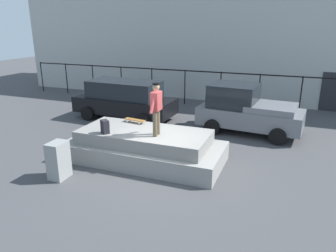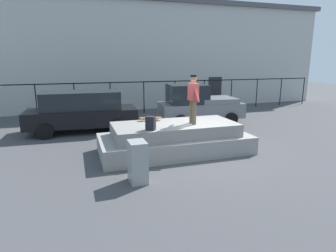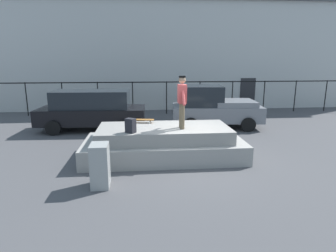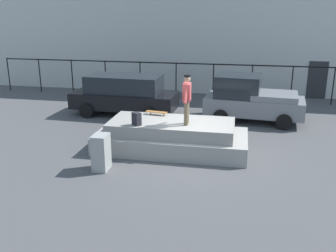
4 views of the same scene
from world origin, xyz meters
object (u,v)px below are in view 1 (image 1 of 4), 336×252
skateboarder (156,106)px  utility_box (58,160)px  backpack (105,127)px  skateboard (135,120)px  car_black_hatchback_near (125,99)px  car_grey_pickup_mid (247,110)px

skateboarder → utility_box: (-2.32, -1.84, -1.41)m
skateboarder → backpack: size_ratio=3.81×
backpack → utility_box: bearing=99.1°
skateboard → utility_box: bearing=-111.4°
skateboard → car_black_hatchback_near: bearing=123.6°
skateboarder → utility_box: bearing=-141.5°
skateboarder → utility_box: skateboarder is taller
skateboarder → utility_box: size_ratio=1.48×
car_black_hatchback_near → backpack: bearing=-68.2°
car_black_hatchback_near → skateboard: bearing=-56.4°
car_grey_pickup_mid → skateboard: bearing=-134.2°
skateboarder → skateboard: 1.76m
skateboarder → car_grey_pickup_mid: bearing=64.1°
car_grey_pickup_mid → utility_box: size_ratio=3.87×
utility_box → car_black_hatchback_near: bearing=100.1°
car_grey_pickup_mid → car_black_hatchback_near: bearing=-179.5°
skateboarder → backpack: bearing=-165.1°
skateboard → car_black_hatchback_near: car_black_hatchback_near is taller
skateboard → car_grey_pickup_mid: 4.83m
skateboarder → skateboard: skateboarder is taller
car_grey_pickup_mid → backpack: bearing=-127.7°
backpack → utility_box: 1.74m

